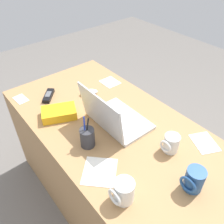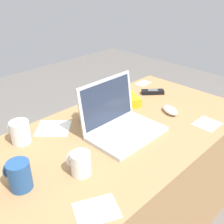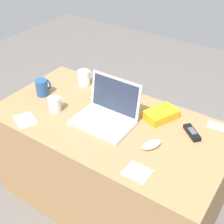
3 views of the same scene
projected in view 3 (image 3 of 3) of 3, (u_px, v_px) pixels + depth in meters
name	position (u px, v px, depth m)	size (l,w,h in m)	color
ground_plane	(110.00, 198.00, 2.23)	(6.00, 6.00, 0.00)	slate
desk	(109.00, 163.00, 2.03)	(1.40, 0.74, 0.71)	#A87C4F
laptop	(107.00, 114.00, 1.79)	(0.34, 0.27, 0.24)	silver
computer_mouse	(151.00, 145.00, 1.62)	(0.06, 0.11, 0.03)	white
coffee_mug_white	(42.00, 87.00, 2.03)	(0.08, 0.09, 0.11)	#26518C
coffee_mug_tall	(55.00, 104.00, 1.88)	(0.08, 0.09, 0.09)	white
coffee_mug_spare	(84.00, 78.00, 2.14)	(0.08, 0.10, 0.10)	white
cordless_phone	(192.00, 132.00, 1.71)	(0.13, 0.12, 0.03)	black
pen_holder	(120.00, 96.00, 1.94)	(0.07, 0.07, 0.18)	#333338
snack_bag	(161.00, 114.00, 1.83)	(0.12, 0.19, 0.05)	#F2AD19
paper_note_near_laptop	(103.00, 91.00, 2.09)	(0.16, 0.15, 0.00)	white
paper_note_left	(217.00, 126.00, 1.78)	(0.10, 0.07, 0.00)	white
paper_note_right	(25.00, 120.00, 1.82)	(0.14, 0.11, 0.00)	white
paper_note_front	(137.00, 172.00, 1.49)	(0.12, 0.11, 0.00)	white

